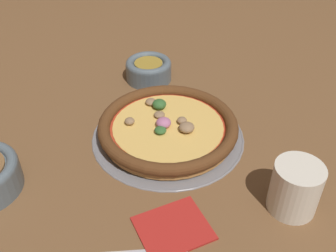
{
  "coord_description": "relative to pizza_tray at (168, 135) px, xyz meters",
  "views": [
    {
      "loc": [
        0.18,
        0.61,
        0.52
      ],
      "look_at": [
        0.0,
        0.0,
        0.03
      ],
      "focal_mm": 42.0,
      "sensor_mm": 36.0,
      "label": 1
    }
  ],
  "objects": [
    {
      "name": "ground_plane",
      "position": [
        0.0,
        0.0,
        -0.0
      ],
      "size": [
        3.0,
        3.0,
        0.0
      ],
      "primitive_type": "plane",
      "color": "brown"
    },
    {
      "name": "pizza_tray",
      "position": [
        0.0,
        0.0,
        0.0
      ],
      "size": [
        0.31,
        0.31,
        0.01
      ],
      "color": "gray",
      "rests_on": "ground_plane"
    },
    {
      "name": "pizza",
      "position": [
        0.0,
        -0.0,
        0.02
      ],
      "size": [
        0.29,
        0.29,
        0.04
      ],
      "color": "#BC7F42",
      "rests_on": "pizza_tray"
    },
    {
      "name": "bowl_near",
      "position": [
        -0.02,
        -0.24,
        0.03
      ],
      "size": [
        0.11,
        0.11,
        0.05
      ],
      "color": "slate",
      "rests_on": "ground_plane"
    },
    {
      "name": "drinking_cup",
      "position": [
        -0.15,
        0.24,
        0.04
      ],
      "size": [
        0.08,
        0.08,
        0.09
      ],
      "color": "silver",
      "rests_on": "ground_plane"
    },
    {
      "name": "napkin",
      "position": [
        0.06,
        0.23,
        0.0
      ],
      "size": [
        0.12,
        0.11,
        0.01
      ],
      "rotation": [
        0.0,
        0.0,
        0.14
      ],
      "color": "#B2231E",
      "rests_on": "ground_plane"
    }
  ]
}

